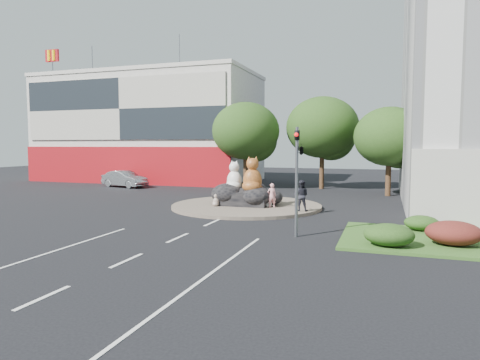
{
  "coord_description": "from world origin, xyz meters",
  "views": [
    {
      "loc": [
        8.83,
        -17.06,
        4.19
      ],
      "look_at": [
        0.17,
        8.16,
        2.0
      ],
      "focal_mm": 32.0,
      "sensor_mm": 36.0,
      "label": 1
    }
  ],
  "objects_px": {
    "parked_car": "(125,179)",
    "cat_tabby": "(253,174)",
    "pedestrian_dark": "(301,195)",
    "kitten_white": "(269,201)",
    "pedestrian_pink": "(272,195)",
    "kitten_calico": "(216,200)",
    "litter_bin": "(382,232)",
    "cat_white": "(234,176)"
  },
  "relations": [
    {
      "from": "parked_car",
      "to": "cat_tabby",
      "type": "bearing_deg",
      "value": -107.44
    },
    {
      "from": "pedestrian_dark",
      "to": "cat_tabby",
      "type": "bearing_deg",
      "value": -19.03
    },
    {
      "from": "kitten_white",
      "to": "pedestrian_pink",
      "type": "distance_m",
      "value": 0.49
    },
    {
      "from": "kitten_calico",
      "to": "kitten_white",
      "type": "xyz_separation_m",
      "value": [
        3.37,
        0.7,
        -0.02
      ]
    },
    {
      "from": "litter_bin",
      "to": "cat_tabby",
      "type": "bearing_deg",
      "value": 137.52
    },
    {
      "from": "pedestrian_dark",
      "to": "litter_bin",
      "type": "distance_m",
      "value": 7.96
    },
    {
      "from": "pedestrian_pink",
      "to": "litter_bin",
      "type": "distance_m",
      "value": 9.85
    },
    {
      "from": "pedestrian_dark",
      "to": "litter_bin",
      "type": "xyz_separation_m",
      "value": [
        4.71,
        -6.38,
        -0.68
      ]
    },
    {
      "from": "pedestrian_dark",
      "to": "litter_bin",
      "type": "relative_size",
      "value": 2.78
    },
    {
      "from": "cat_white",
      "to": "pedestrian_dark",
      "type": "height_order",
      "value": "cat_white"
    },
    {
      "from": "kitten_calico",
      "to": "pedestrian_pink",
      "type": "bearing_deg",
      "value": 25.34
    },
    {
      "from": "kitten_white",
      "to": "cat_white",
      "type": "bearing_deg",
      "value": 121.78
    },
    {
      "from": "cat_tabby",
      "to": "kitten_white",
      "type": "distance_m",
      "value": 2.03
    },
    {
      "from": "parked_car",
      "to": "kitten_calico",
      "type": "bearing_deg",
      "value": -113.48
    },
    {
      "from": "cat_tabby",
      "to": "kitten_white",
      "type": "bearing_deg",
      "value": -22.86
    },
    {
      "from": "kitten_calico",
      "to": "pedestrian_pink",
      "type": "relative_size",
      "value": 0.54
    },
    {
      "from": "cat_white",
      "to": "kitten_calico",
      "type": "xyz_separation_m",
      "value": [
        -0.82,
        -1.28,
        -1.51
      ]
    },
    {
      "from": "cat_tabby",
      "to": "kitten_calico",
      "type": "relative_size",
      "value": 2.83
    },
    {
      "from": "cat_tabby",
      "to": "kitten_calico",
      "type": "distance_m",
      "value": 2.91
    },
    {
      "from": "cat_tabby",
      "to": "kitten_calico",
      "type": "height_order",
      "value": "cat_tabby"
    },
    {
      "from": "cat_white",
      "to": "pedestrian_dark",
      "type": "distance_m",
      "value": 5.18
    },
    {
      "from": "litter_bin",
      "to": "pedestrian_pink",
      "type": "bearing_deg",
      "value": 133.35
    },
    {
      "from": "pedestrian_pink",
      "to": "pedestrian_dark",
      "type": "bearing_deg",
      "value": 129.57
    },
    {
      "from": "cat_white",
      "to": "kitten_calico",
      "type": "distance_m",
      "value": 2.14
    },
    {
      "from": "parked_car",
      "to": "pedestrian_pink",
      "type": "bearing_deg",
      "value": -106.17
    },
    {
      "from": "cat_tabby",
      "to": "parked_car",
      "type": "relative_size",
      "value": 0.48
    },
    {
      "from": "pedestrian_dark",
      "to": "parked_car",
      "type": "bearing_deg",
      "value": -30.37
    },
    {
      "from": "kitten_calico",
      "to": "pedestrian_pink",
      "type": "height_order",
      "value": "pedestrian_pink"
    },
    {
      "from": "kitten_white",
      "to": "cat_tabby",
      "type": "bearing_deg",
      "value": 128.86
    },
    {
      "from": "kitten_calico",
      "to": "pedestrian_dark",
      "type": "bearing_deg",
      "value": 14.62
    },
    {
      "from": "cat_white",
      "to": "kitten_white",
      "type": "relative_size",
      "value": 2.59
    },
    {
      "from": "cat_white",
      "to": "pedestrian_pink",
      "type": "bearing_deg",
      "value": 6.45
    },
    {
      "from": "cat_tabby",
      "to": "parked_car",
      "type": "bearing_deg",
      "value": 131.89
    },
    {
      "from": "kitten_calico",
      "to": "cat_tabby",
      "type": "bearing_deg",
      "value": 37.08
    },
    {
      "from": "pedestrian_dark",
      "to": "parked_car",
      "type": "xyz_separation_m",
      "value": [
        -19.73,
        10.79,
        -0.32
      ]
    },
    {
      "from": "parked_car",
      "to": "litter_bin",
      "type": "distance_m",
      "value": 29.87
    },
    {
      "from": "cat_tabby",
      "to": "kitten_white",
      "type": "relative_size",
      "value": 2.96
    },
    {
      "from": "pedestrian_pink",
      "to": "parked_car",
      "type": "height_order",
      "value": "pedestrian_pink"
    },
    {
      "from": "cat_white",
      "to": "litter_bin",
      "type": "height_order",
      "value": "cat_white"
    },
    {
      "from": "parked_car",
      "to": "litter_bin",
      "type": "relative_size",
      "value": 7.31
    },
    {
      "from": "kitten_white",
      "to": "litter_bin",
      "type": "xyz_separation_m",
      "value": [
        7.0,
        -7.33,
        -0.14
      ]
    },
    {
      "from": "cat_white",
      "to": "kitten_calico",
      "type": "height_order",
      "value": "cat_white"
    }
  ]
}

